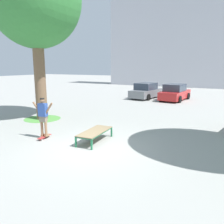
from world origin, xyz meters
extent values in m
plane|color=#999993|center=(0.00, 0.00, 0.00)|extent=(120.00, 120.00, 0.00)
cube|color=silver|center=(2.43, 29.92, 7.39)|extent=(33.76, 4.00, 14.79)
cube|color=#237A4C|center=(-0.74, 1.68, 0.19)|extent=(0.06, 0.06, 0.38)
cube|color=#237A4C|center=(-0.04, 1.73, 0.19)|extent=(0.06, 0.06, 0.38)
cube|color=#237A4C|center=(-0.59, -0.15, 0.19)|extent=(0.06, 0.06, 0.38)
cube|color=#237A4C|center=(0.10, -0.10, 0.19)|extent=(0.06, 0.06, 0.38)
cylinder|color=#237A4C|center=(-0.66, 0.76, 0.41)|extent=(0.20, 1.90, 0.05)
cylinder|color=#237A4C|center=(0.03, 0.82, 0.41)|extent=(0.20, 1.90, 0.05)
cylinder|color=#237A4C|center=(-0.39, 1.71, 0.41)|extent=(0.76, 0.11, 0.05)
cylinder|color=#237A4C|center=(-0.24, -0.13, 0.41)|extent=(0.76, 0.11, 0.05)
cube|color=#847051|center=(-0.32, 0.79, 0.45)|extent=(0.91, 1.95, 0.03)
cube|color=#B23333|center=(-2.49, 0.09, 0.08)|extent=(0.33, 0.82, 0.02)
cylinder|color=silver|center=(-2.61, 0.35, 0.03)|extent=(0.04, 0.06, 0.06)
cylinder|color=silver|center=(-2.47, 0.38, 0.03)|extent=(0.04, 0.06, 0.06)
cylinder|color=silver|center=(-2.52, -0.20, 0.03)|extent=(0.04, 0.06, 0.06)
cylinder|color=silver|center=(-2.37, -0.17, 0.03)|extent=(0.04, 0.06, 0.06)
cylinder|color=#8E6647|center=(-2.59, 0.07, 0.50)|extent=(0.11, 0.11, 0.82)
cube|color=#99704C|center=(-2.60, 0.12, 0.13)|extent=(0.14, 0.25, 0.07)
cylinder|color=#8E6647|center=(-2.40, 0.11, 0.50)|extent=(0.11, 0.11, 0.82)
cube|color=#99704C|center=(-2.40, 0.15, 0.13)|extent=(0.14, 0.25, 0.07)
cube|color=#756B5B|center=(-2.49, 0.09, 0.88)|extent=(0.33, 0.25, 0.24)
cube|color=#2D4C99|center=(-2.49, 0.09, 1.28)|extent=(0.39, 0.28, 0.56)
cylinder|color=#8E6647|center=(-2.79, 0.04, 1.35)|extent=(0.41, 0.14, 0.52)
cylinder|color=#8E6647|center=(-2.20, 0.14, 1.35)|extent=(0.41, 0.14, 0.52)
sphere|color=#8E6647|center=(-2.49, 0.09, 1.69)|extent=(0.20, 0.20, 0.20)
cylinder|color=black|center=(-2.49, 0.09, 1.76)|extent=(0.19, 0.19, 0.05)
cylinder|color=brown|center=(-5.37, 2.84, 2.28)|extent=(0.64, 0.64, 4.56)
cylinder|color=#519342|center=(-5.37, 2.84, 0.00)|extent=(2.14, 2.14, 0.01)
cube|color=slate|center=(-3.02, 14.38, 0.51)|extent=(2.20, 4.38, 0.70)
cube|color=#2D3847|center=(-3.04, 14.23, 1.18)|extent=(1.81, 2.28, 0.64)
cylinder|color=black|center=(-3.70, 15.77, 0.30)|extent=(0.29, 0.62, 0.60)
cylinder|color=black|center=(-2.02, 15.57, 0.30)|extent=(0.29, 0.62, 0.60)
cylinder|color=black|center=(-4.03, 13.19, 0.30)|extent=(0.29, 0.62, 0.60)
cylinder|color=black|center=(-2.34, 12.98, 0.30)|extent=(0.29, 0.62, 0.60)
cube|color=red|center=(-0.23, 14.32, 0.51)|extent=(2.06, 4.33, 0.70)
cube|color=#2D3847|center=(-0.24, 14.17, 1.18)|extent=(1.74, 2.23, 0.64)
cylinder|color=black|center=(-0.96, 15.69, 0.30)|extent=(0.27, 0.62, 0.60)
cylinder|color=black|center=(0.73, 15.54, 0.30)|extent=(0.27, 0.62, 0.60)
cylinder|color=black|center=(-1.19, 13.09, 0.30)|extent=(0.27, 0.62, 0.60)
cylinder|color=black|center=(0.50, 12.94, 0.30)|extent=(0.27, 0.62, 0.60)
camera|label=1|loc=(4.71, -6.97, 3.12)|focal=36.83mm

